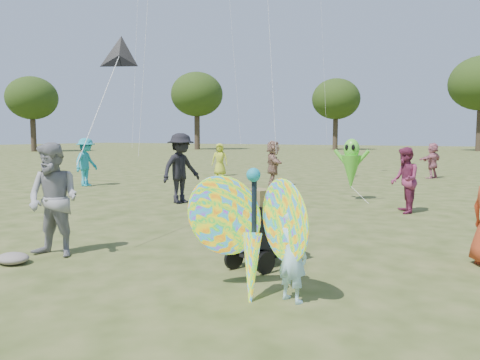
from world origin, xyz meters
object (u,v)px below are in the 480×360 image
adult_man (54,200)px  crowd_e (405,180)px  crowd_i (86,162)px  alien_kite (351,166)px  jogging_stroller (262,222)px  crowd_g (220,160)px  crowd_b (181,168)px  crowd_d (273,164)px  child_girl (292,255)px  crowd_j (432,161)px  butterfly_kite (253,234)px

adult_man → crowd_e: adult_man is taller
crowd_i → alien_kite: 9.46m
crowd_i → jogging_stroller: 11.89m
crowd_g → alien_kite: size_ratio=0.84×
alien_kite → crowd_b: bearing=-144.9°
crowd_d → alien_kite: alien_kite is taller
crowd_g → child_girl: bearing=-79.3°
crowd_j → child_girl: bearing=25.6°
crowd_b → crowd_i: (-5.53, 1.88, -0.08)m
crowd_b → crowd_g: bearing=37.6°
crowd_d → crowd_g: bearing=24.4°
crowd_i → crowd_j: size_ratio=1.14×
crowd_i → crowd_g: bearing=-30.0°
crowd_e → jogging_stroller: (-1.02, -5.59, -0.17)m
crowd_g → alien_kite: (7.33, -5.05, 0.23)m
adult_man → crowd_i: crowd_i is taller
jogging_stroller → alien_kite: alien_kite is taller
crowd_b → crowd_j: size_ratio=1.25×
crowd_e → butterfly_kite: 6.85m
child_girl → crowd_e: (0.09, 6.76, 0.26)m
jogging_stroller → butterfly_kite: 1.33m
crowd_d → crowd_b: bearing=144.8°
butterfly_kite → crowd_j: bearing=89.7°
butterfly_kite → crowd_i: bearing=144.5°
child_girl → adult_man: size_ratio=0.60×
crowd_i → butterfly_kite: crowd_i is taller
crowd_d → crowd_j: 7.69m
crowd_d → butterfly_kite: 11.53m
crowd_b → alien_kite: (3.89, 2.74, 0.02)m
alien_kite → crowd_g: bearing=145.4°
crowd_b → jogging_stroller: crowd_b is taller
crowd_b → crowd_j: (5.13, 11.07, -0.19)m
adult_man → crowd_j: 16.93m
crowd_b → crowd_g: (-3.44, 7.79, -0.21)m
crowd_d → crowd_g: 4.85m
adult_man → crowd_i: (-7.12, 7.37, 0.00)m
child_girl → alien_kite: (-1.60, 8.32, 0.45)m
child_girl → crowd_g: (-8.93, 13.37, 0.21)m
alien_kite → jogging_stroller: bearing=-84.6°
crowd_d → jogging_stroller: 10.20m
adult_man → crowd_b: bearing=95.9°
crowd_e → jogging_stroller: crowd_e is taller
child_girl → jogging_stroller: (-0.93, 1.17, 0.09)m
alien_kite → crowd_d: bearing=147.1°
child_girl → alien_kite: size_ratio=0.60×
crowd_b → jogging_stroller: size_ratio=1.66×
crowd_j → crowd_d: bearing=-12.8°
jogging_stroller → alien_kite: size_ratio=0.65×
crowd_i → child_girl: bearing=-134.7°
crowd_d → crowd_e: (5.10, -3.76, -0.04)m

